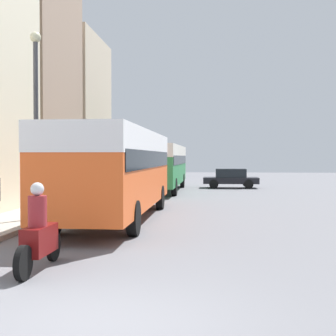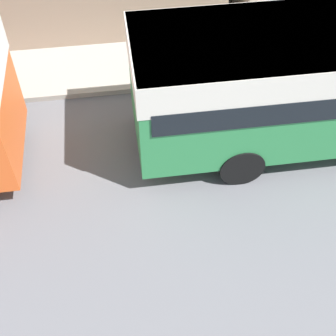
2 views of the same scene
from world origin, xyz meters
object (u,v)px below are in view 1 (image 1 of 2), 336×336
bus_following (161,161)px  bus_lead (117,162)px  motorcycle_behind_lead (39,236)px  car_crossing (231,178)px

bus_following → bus_lead: bearing=-90.1°
bus_lead → motorcycle_behind_lead: (-0.02, -7.43, -1.34)m
car_crossing → bus_lead: bearing=164.8°
bus_lead → car_crossing: bearing=74.8°
bus_following → motorcycle_behind_lead: size_ratio=5.14×
motorcycle_behind_lead → bus_following: bearing=89.9°
bus_lead → car_crossing: size_ratio=2.80×
bus_following → car_crossing: (4.62, 3.46, -1.20)m
bus_following → car_crossing: bus_following is taller
bus_following → motorcycle_behind_lead: 21.13m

